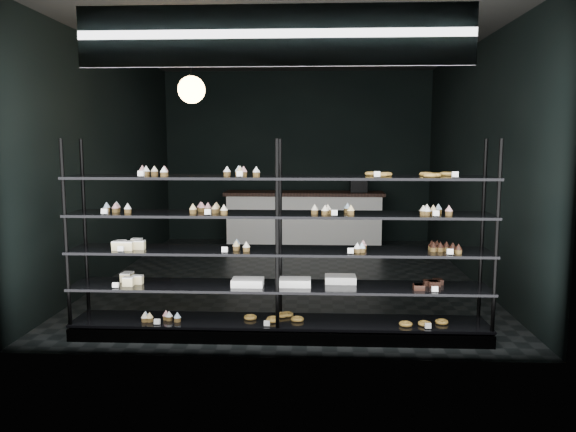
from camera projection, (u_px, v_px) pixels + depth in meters
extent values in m
cube|color=black|center=(290.00, 276.00, 7.89)|extent=(5.00, 6.00, 0.01)
cube|color=black|center=(290.00, 43.00, 7.47)|extent=(5.00, 6.00, 0.01)
cube|color=black|center=(297.00, 157.00, 10.65)|extent=(5.00, 0.01, 3.20)
cube|color=black|center=(274.00, 175.00, 4.71)|extent=(5.00, 0.01, 3.20)
cube|color=black|center=(111.00, 162.00, 7.80)|extent=(0.01, 6.00, 3.20)
cube|color=black|center=(475.00, 163.00, 7.56)|extent=(0.01, 6.00, 3.20)
cube|color=black|center=(279.00, 330.00, 5.45)|extent=(4.00, 0.50, 0.12)
cylinder|color=black|center=(66.00, 239.00, 5.21)|extent=(0.04, 0.04, 1.85)
cylinder|color=black|center=(85.00, 232.00, 5.64)|extent=(0.04, 0.04, 1.85)
cylinder|color=black|center=(277.00, 241.00, 5.11)|extent=(0.04, 0.04, 1.85)
cylinder|color=black|center=(280.00, 233.00, 5.55)|extent=(0.04, 0.04, 1.85)
cylinder|color=black|center=(497.00, 243.00, 5.02)|extent=(0.04, 0.04, 1.85)
cylinder|color=black|center=(482.00, 235.00, 5.46)|extent=(0.04, 0.04, 1.85)
cube|color=black|center=(279.00, 322.00, 5.44)|extent=(4.00, 0.50, 0.03)
cube|color=black|center=(279.00, 286.00, 5.40)|extent=(4.00, 0.50, 0.02)
cube|color=black|center=(279.00, 251.00, 5.35)|extent=(4.00, 0.50, 0.02)
cube|color=black|center=(279.00, 214.00, 5.30)|extent=(4.00, 0.50, 0.02)
cube|color=black|center=(279.00, 177.00, 5.26)|extent=(4.00, 0.50, 0.02)
cube|color=white|center=(144.00, 174.00, 5.13)|extent=(0.06, 0.04, 0.06)
cube|color=white|center=(242.00, 174.00, 5.09)|extent=(0.06, 0.04, 0.06)
cube|color=white|center=(378.00, 175.00, 5.03)|extent=(0.05, 0.04, 0.06)
cube|color=white|center=(450.00, 175.00, 5.00)|extent=(0.06, 0.04, 0.06)
cube|color=white|center=(107.00, 212.00, 5.20)|extent=(0.06, 0.04, 0.06)
cube|color=white|center=(207.00, 212.00, 5.15)|extent=(0.05, 0.04, 0.06)
cube|color=white|center=(332.00, 213.00, 5.10)|extent=(0.05, 0.04, 0.06)
cube|color=white|center=(435.00, 214.00, 5.05)|extent=(0.06, 0.04, 0.06)
cube|color=white|center=(119.00, 249.00, 5.24)|extent=(0.06, 0.04, 0.06)
cube|color=white|center=(228.00, 250.00, 5.19)|extent=(0.06, 0.04, 0.06)
cube|color=white|center=(348.00, 251.00, 5.14)|extent=(0.05, 0.04, 0.06)
cube|color=white|center=(448.00, 252.00, 5.09)|extent=(0.06, 0.04, 0.06)
cube|color=white|center=(120.00, 285.00, 5.28)|extent=(0.06, 0.04, 0.06)
cube|color=white|center=(435.00, 289.00, 5.14)|extent=(0.06, 0.04, 0.06)
cube|color=white|center=(159.00, 322.00, 5.31)|extent=(0.06, 0.04, 0.06)
cube|color=white|center=(272.00, 324.00, 5.26)|extent=(0.05, 0.04, 0.06)
cube|color=white|center=(424.00, 326.00, 5.19)|extent=(0.06, 0.04, 0.06)
cube|color=#0B1C3B|center=(274.00, 36.00, 4.64)|extent=(3.20, 0.04, 0.45)
cube|color=white|center=(274.00, 35.00, 4.62)|extent=(3.30, 0.02, 0.50)
cylinder|color=black|center=(191.00, 48.00, 6.10)|extent=(0.01, 0.01, 0.58)
sphere|color=#F0A654|center=(192.00, 90.00, 6.15)|extent=(0.30, 0.30, 0.30)
cube|color=white|center=(304.00, 220.00, 10.30)|extent=(2.78, 0.60, 0.92)
cube|color=black|center=(304.00, 193.00, 10.23)|extent=(2.89, 0.65, 0.06)
cube|color=black|center=(358.00, 185.00, 10.16)|extent=(0.30, 0.30, 0.25)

